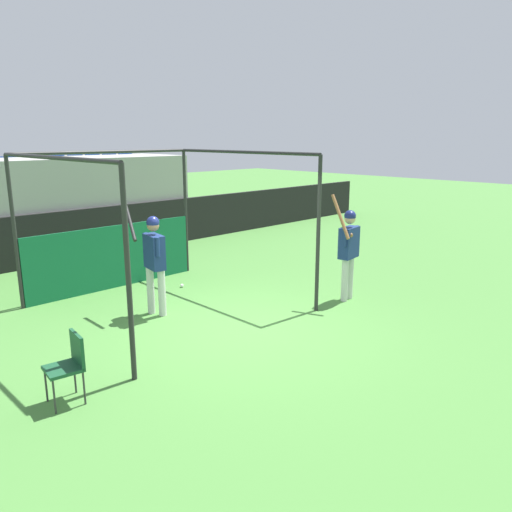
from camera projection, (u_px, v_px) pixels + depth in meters
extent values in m
plane|color=#477F38|center=(242.00, 328.00, 8.26)|extent=(60.00, 60.00, 0.00)
cube|color=black|center=(69.00, 236.00, 12.55)|extent=(24.00, 0.12, 1.29)
cube|color=#9E9E99|center=(46.00, 207.00, 13.27)|extent=(7.60, 2.40, 2.54)
cube|color=navy|center=(1.00, 212.00, 11.76)|extent=(0.45, 0.40, 0.10)
cube|color=navy|center=(25.00, 210.00, 12.14)|extent=(0.45, 0.40, 0.10)
cube|color=navy|center=(21.00, 200.00, 12.21)|extent=(0.45, 0.06, 0.40)
cube|color=navy|center=(48.00, 208.00, 12.51)|extent=(0.45, 0.40, 0.10)
cube|color=navy|center=(44.00, 198.00, 12.58)|extent=(0.45, 0.06, 0.40)
cube|color=navy|center=(69.00, 206.00, 12.89)|extent=(0.45, 0.40, 0.10)
cube|color=navy|center=(65.00, 196.00, 12.96)|extent=(0.45, 0.06, 0.40)
cube|color=navy|center=(89.00, 204.00, 13.26)|extent=(0.45, 0.40, 0.10)
cube|color=navy|center=(85.00, 195.00, 13.33)|extent=(0.45, 0.06, 0.40)
cube|color=navy|center=(108.00, 202.00, 13.64)|extent=(0.45, 0.40, 0.10)
cube|color=navy|center=(104.00, 193.00, 13.71)|extent=(0.45, 0.06, 0.40)
cube|color=navy|center=(126.00, 200.00, 14.01)|extent=(0.45, 0.40, 0.10)
cube|color=navy|center=(122.00, 192.00, 14.08)|extent=(0.45, 0.06, 0.40)
cube|color=navy|center=(143.00, 199.00, 14.39)|extent=(0.45, 0.40, 0.10)
cube|color=navy|center=(139.00, 190.00, 14.46)|extent=(0.45, 0.06, 0.40)
cube|color=navy|center=(159.00, 197.00, 14.76)|extent=(0.45, 0.40, 0.10)
cube|color=navy|center=(155.00, 189.00, 14.83)|extent=(0.45, 0.06, 0.40)
cube|color=navy|center=(11.00, 191.00, 12.60)|extent=(0.45, 0.40, 0.10)
cube|color=navy|center=(8.00, 182.00, 12.67)|extent=(0.45, 0.06, 0.40)
cube|color=navy|center=(34.00, 190.00, 12.98)|extent=(0.45, 0.40, 0.10)
cube|color=navy|center=(30.00, 180.00, 13.05)|extent=(0.45, 0.06, 0.40)
cube|color=navy|center=(54.00, 188.00, 13.35)|extent=(0.45, 0.40, 0.10)
cube|color=navy|center=(51.00, 179.00, 13.42)|extent=(0.45, 0.06, 0.40)
cube|color=navy|center=(74.00, 187.00, 13.72)|extent=(0.45, 0.40, 0.10)
cube|color=navy|center=(71.00, 178.00, 13.80)|extent=(0.45, 0.06, 0.40)
cube|color=navy|center=(93.00, 185.00, 14.10)|extent=(0.45, 0.40, 0.10)
cube|color=navy|center=(89.00, 177.00, 14.17)|extent=(0.45, 0.06, 0.40)
cube|color=navy|center=(111.00, 184.00, 14.47)|extent=(0.45, 0.40, 0.10)
cube|color=navy|center=(107.00, 176.00, 14.55)|extent=(0.45, 0.06, 0.40)
cube|color=navy|center=(127.00, 183.00, 14.85)|extent=(0.45, 0.40, 0.10)
cube|color=navy|center=(124.00, 175.00, 14.92)|extent=(0.45, 0.06, 0.40)
cube|color=navy|center=(143.00, 182.00, 15.22)|extent=(0.45, 0.40, 0.10)
cube|color=navy|center=(140.00, 174.00, 15.30)|extent=(0.45, 0.06, 0.40)
cube|color=navy|center=(20.00, 172.00, 13.44)|extent=(0.45, 0.40, 0.10)
cube|color=navy|center=(17.00, 164.00, 13.51)|extent=(0.45, 0.06, 0.40)
cube|color=navy|center=(41.00, 171.00, 13.81)|extent=(0.45, 0.40, 0.10)
cube|color=navy|center=(38.00, 163.00, 13.88)|extent=(0.45, 0.06, 0.40)
cube|color=navy|center=(60.00, 171.00, 14.19)|extent=(0.45, 0.40, 0.10)
cube|color=navy|center=(57.00, 162.00, 14.26)|extent=(0.45, 0.06, 0.40)
cube|color=navy|center=(79.00, 170.00, 14.56)|extent=(0.45, 0.40, 0.10)
cube|color=navy|center=(75.00, 161.00, 14.63)|extent=(0.45, 0.06, 0.40)
cube|color=navy|center=(96.00, 169.00, 14.94)|extent=(0.45, 0.40, 0.10)
cube|color=navy|center=(93.00, 161.00, 15.01)|extent=(0.45, 0.06, 0.40)
cube|color=navy|center=(113.00, 168.00, 15.31)|extent=(0.45, 0.40, 0.10)
cube|color=navy|center=(110.00, 160.00, 15.38)|extent=(0.45, 0.06, 0.40)
cube|color=navy|center=(129.00, 167.00, 15.69)|extent=(0.45, 0.40, 0.10)
cube|color=navy|center=(125.00, 160.00, 15.76)|extent=(0.45, 0.06, 0.40)
cylinder|color=#282828|center=(128.00, 276.00, 6.20)|extent=(0.07, 0.07, 2.79)
cylinder|color=#282828|center=(318.00, 235.00, 8.77)|extent=(0.07, 0.07, 2.79)
cylinder|color=#282828|center=(15.00, 234.00, 8.89)|extent=(0.07, 0.07, 2.79)
cylinder|color=#282828|center=(186.00, 212.00, 11.46)|extent=(0.07, 0.07, 2.79)
cylinder|color=#282828|center=(53.00, 158.00, 7.22)|extent=(0.06, 3.87, 0.06)
cylinder|color=#282828|center=(243.00, 152.00, 9.79)|extent=(0.06, 3.87, 0.06)
cylinder|color=#282828|center=(106.00, 152.00, 9.85)|extent=(3.77, 0.06, 0.06)
cube|color=#14663D|center=(114.00, 257.00, 10.33)|extent=(3.70, 0.03, 1.31)
cylinder|color=silver|center=(162.00, 293.00, 8.75)|extent=(0.15, 0.15, 0.85)
cylinder|color=silver|center=(151.00, 291.00, 8.86)|extent=(0.15, 0.15, 0.85)
cube|color=navy|center=(154.00, 252.00, 8.63)|extent=(0.30, 0.52, 0.60)
sphere|color=#A37556|center=(153.00, 225.00, 8.53)|extent=(0.21, 0.21, 0.21)
sphere|color=navy|center=(153.00, 223.00, 8.51)|extent=(0.22, 0.22, 0.22)
cylinder|color=navy|center=(158.00, 247.00, 8.38)|extent=(0.08, 0.08, 0.33)
cylinder|color=navy|center=(146.00, 242.00, 8.79)|extent=(0.08, 0.08, 0.33)
cylinder|color=black|center=(130.00, 223.00, 8.58)|extent=(0.32, 0.71, 0.54)
sphere|color=black|center=(151.00, 235.00, 8.78)|extent=(0.08, 0.08, 0.08)
cylinder|color=silver|center=(350.00, 278.00, 9.70)|extent=(0.15, 0.15, 0.84)
cylinder|color=silver|center=(345.00, 280.00, 9.53)|extent=(0.15, 0.15, 0.84)
cube|color=navy|center=(349.00, 243.00, 9.45)|extent=(0.50, 0.29, 0.59)
sphere|color=tan|center=(350.00, 218.00, 9.34)|extent=(0.21, 0.21, 0.21)
sphere|color=navy|center=(350.00, 216.00, 9.33)|extent=(0.22, 0.22, 0.22)
cylinder|color=navy|center=(357.00, 234.00, 9.58)|extent=(0.08, 0.08, 0.33)
cylinder|color=navy|center=(345.00, 238.00, 9.20)|extent=(0.08, 0.08, 0.33)
cylinder|color=brown|center=(340.00, 217.00, 9.04)|extent=(0.22, 0.56, 0.77)
sphere|color=brown|center=(351.00, 235.00, 9.24)|extent=(0.08, 0.08, 0.08)
cube|color=#194C2D|center=(63.00, 369.00, 5.84)|extent=(0.45, 0.45, 0.04)
cube|color=#194C2D|center=(77.00, 349.00, 5.90)|extent=(0.09, 0.40, 0.40)
cylinder|color=#333333|center=(54.00, 396.00, 5.66)|extent=(0.02, 0.02, 0.44)
cylinder|color=#333333|center=(46.00, 384.00, 5.93)|extent=(0.02, 0.02, 0.44)
cylinder|color=#333333|center=(84.00, 387.00, 5.86)|extent=(0.02, 0.02, 0.44)
cylinder|color=#333333|center=(75.00, 376.00, 6.13)|extent=(0.02, 0.02, 0.44)
sphere|color=white|center=(182.00, 286.00, 10.48)|extent=(0.07, 0.07, 0.07)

